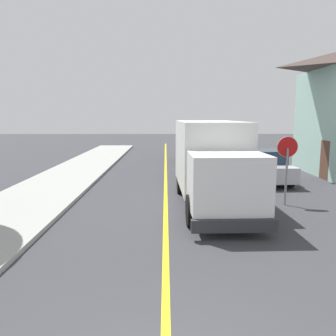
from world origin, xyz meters
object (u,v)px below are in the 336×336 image
at_px(parked_car_near, 196,163).
at_px(parked_car_mid, 192,151).
at_px(parked_van_across, 266,167).
at_px(box_truck, 212,159).
at_px(stop_sign, 287,157).

height_order(parked_car_near, parked_car_mid, same).
bearing_deg(parked_van_across, box_truck, -126.98).
distance_m(parked_car_near, parked_van_across, 3.76).
relative_size(parked_car_near, parked_van_across, 1.00).
height_order(parked_car_mid, parked_van_across, same).
xyz_separation_m(parked_car_near, parked_car_mid, (0.28, 6.61, 0.00)).
xyz_separation_m(parked_car_mid, parked_van_across, (3.25, -7.92, 0.00)).
distance_m(parked_car_near, stop_sign, 6.73).
relative_size(box_truck, parked_van_across, 1.62).
height_order(box_truck, parked_van_across, box_truck).
bearing_deg(parked_van_across, stop_sign, -97.26).
xyz_separation_m(parked_van_across, stop_sign, (-0.59, -4.64, 1.06)).
bearing_deg(parked_car_near, stop_sign, -63.81).
height_order(box_truck, parked_car_mid, box_truck).
bearing_deg(box_truck, parked_van_across, 53.02).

